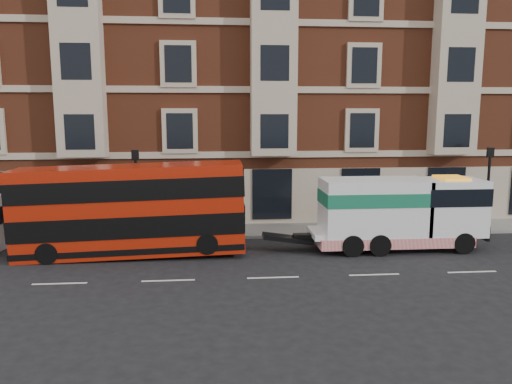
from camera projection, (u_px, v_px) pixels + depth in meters
ground at (273, 278)px, 19.21m from camera, size 120.00×120.00×0.00m
sidewalk at (256, 230)px, 26.58m from camera, size 90.00×3.00×0.15m
victorian_terrace at (254, 53)px, 32.40m from camera, size 45.00×12.00×20.40m
lamp_post_west at (136, 187)px, 24.37m from camera, size 0.35×0.15×4.35m
lamp_post_east at (488, 183)px, 25.90m from camera, size 0.35×0.15×4.35m
double_decker_bus at (131, 209)px, 21.86m from camera, size 9.90×2.27×4.01m
tow_truck at (397, 212)px, 22.95m from camera, size 7.92×2.34×3.30m
pedestrian at (71, 223)px, 24.32m from camera, size 0.68×0.53×1.65m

